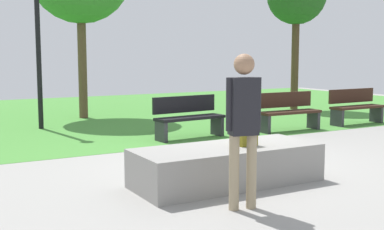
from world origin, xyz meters
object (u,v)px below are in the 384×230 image
(backpack_on_ledge, at_px, (246,134))
(lamp_post, at_px, (37,10))
(skater_performing_trick, at_px, (243,118))
(park_bench_near_lamppost, at_px, (188,116))
(trash_bin, at_px, (246,120))
(park_bench_near_path, at_px, (355,106))
(park_bench_center_lawn, at_px, (288,111))
(concrete_ledge, at_px, (227,165))

(backpack_on_ledge, relative_size, lamp_post, 0.07)
(skater_performing_trick, bearing_deg, backpack_on_ledge, 53.04)
(park_bench_near_lamppost, relative_size, trash_bin, 1.99)
(skater_performing_trick, distance_m, lamp_post, 7.92)
(park_bench_near_lamppost, height_order, park_bench_near_path, same)
(backpack_on_ledge, xyz_separation_m, lamp_post, (-1.35, 6.71, 2.16))
(skater_performing_trick, height_order, park_bench_center_lawn, skater_performing_trick)
(skater_performing_trick, xyz_separation_m, park_bench_near_lamppost, (1.88, 4.72, -0.60))
(park_bench_near_path, relative_size, lamp_post, 0.34)
(park_bench_near_lamppost, bearing_deg, trash_bin, -33.46)
(concrete_ledge, xyz_separation_m, park_bench_near_lamppost, (1.40, 3.66, 0.21))
(skater_performing_trick, distance_m, park_bench_center_lawn, 6.36)
(trash_bin, bearing_deg, concrete_ledge, -129.37)
(concrete_ledge, distance_m, park_bench_near_lamppost, 3.93)
(park_bench_near_path, distance_m, trash_bin, 3.86)
(park_bench_center_lawn, xyz_separation_m, lamp_post, (-5.06, 3.20, 2.37))
(park_bench_near_path, height_order, lamp_post, lamp_post)
(lamp_post, distance_m, trash_bin, 5.64)
(skater_performing_trick, xyz_separation_m, park_bench_center_lawn, (4.46, 4.49, -0.60))
(park_bench_near_lamppost, xyz_separation_m, park_bench_near_path, (4.87, -0.20, 0.00))
(skater_performing_trick, bearing_deg, lamp_post, 94.47)
(lamp_post, bearing_deg, park_bench_center_lawn, -32.30)
(concrete_ledge, height_order, park_bench_near_path, park_bench_near_path)
(concrete_ledge, bearing_deg, backpack_on_ledge, -14.39)
(backpack_on_ledge, height_order, skater_performing_trick, skater_performing_trick)
(lamp_post, bearing_deg, skater_performing_trick, -85.53)
(skater_performing_trick, xyz_separation_m, trash_bin, (2.92, 4.03, -0.67))
(backpack_on_ledge, xyz_separation_m, park_bench_near_lamppost, (1.13, 3.73, -0.21))
(concrete_ledge, bearing_deg, trash_bin, 50.63)
(concrete_ledge, bearing_deg, park_bench_near_lamppost, 69.10)
(park_bench_near_lamppost, bearing_deg, skater_performing_trick, -111.70)
(park_bench_near_lamppost, bearing_deg, concrete_ledge, -110.90)
(concrete_ledge, distance_m, park_bench_center_lawn, 5.27)
(trash_bin, bearing_deg, skater_performing_trick, -125.92)
(park_bench_near_path, bearing_deg, concrete_ledge, -151.05)
(concrete_ledge, relative_size, trash_bin, 3.23)
(park_bench_near_path, xyz_separation_m, trash_bin, (-3.83, -0.49, -0.07))
(concrete_ledge, relative_size, skater_performing_trick, 1.46)
(backpack_on_ledge, height_order, park_bench_near_lamppost, park_bench_near_lamppost)
(backpack_on_ledge, bearing_deg, concrete_ledge, 160.72)
(concrete_ledge, relative_size, backpack_on_ledge, 8.32)
(park_bench_center_lawn, relative_size, trash_bin, 1.95)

